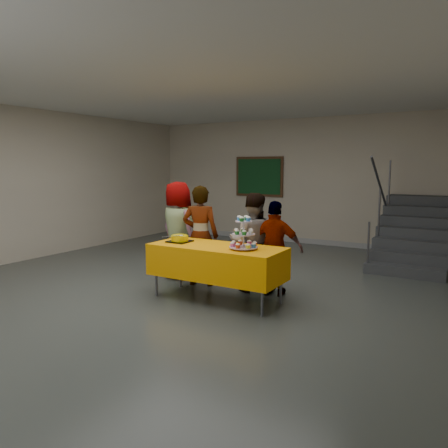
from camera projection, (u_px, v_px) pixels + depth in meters
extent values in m
plane|color=#4C514C|center=(179.00, 293.00, 6.44)|extent=(10.00, 10.00, 0.00)
cube|color=#C2B69C|center=(302.00, 181.00, 10.50)|extent=(8.00, 0.04, 3.00)
cube|color=#C2B69C|center=(8.00, 185.00, 8.27)|extent=(0.04, 10.00, 3.00)
cube|color=silver|center=(176.00, 83.00, 6.05)|extent=(8.00, 10.00, 0.04)
cube|color=#999999|center=(301.00, 240.00, 10.67)|extent=(7.90, 0.03, 0.12)
cylinder|color=#595960|center=(156.00, 271.00, 6.24)|extent=(0.04, 0.04, 0.73)
cylinder|color=#595960|center=(262.00, 288.00, 5.39)|extent=(0.04, 0.04, 0.73)
cylinder|color=#595960|center=(180.00, 264.00, 6.73)|extent=(0.04, 0.04, 0.73)
cylinder|color=#595960|center=(281.00, 278.00, 5.88)|extent=(0.04, 0.04, 0.73)
cube|color=#595960|center=(217.00, 248.00, 6.01)|extent=(1.80, 0.70, 0.02)
cube|color=#FF9B05|center=(217.00, 261.00, 6.04)|extent=(1.88, 0.78, 0.44)
cylinder|color=silver|center=(244.00, 249.00, 5.76)|extent=(0.18, 0.18, 0.01)
cylinder|color=silver|center=(244.00, 233.00, 5.73)|extent=(0.02, 0.02, 0.42)
cylinder|color=silver|center=(244.00, 247.00, 5.75)|extent=(0.38, 0.38, 0.01)
cylinder|color=silver|center=(244.00, 234.00, 5.73)|extent=(0.30, 0.30, 0.01)
cylinder|color=silver|center=(244.00, 221.00, 5.71)|extent=(0.22, 0.22, 0.01)
cube|color=black|center=(180.00, 241.00, 6.31)|extent=(0.30, 0.30, 0.02)
cylinder|color=#F9D000|center=(180.00, 238.00, 6.30)|extent=(0.25, 0.25, 0.07)
ellipsoid|color=#F9D000|center=(180.00, 236.00, 6.30)|extent=(0.25, 0.25, 0.05)
ellipsoid|color=white|center=(181.00, 235.00, 6.25)|extent=(0.08, 0.08, 0.02)
cube|color=silver|center=(173.00, 236.00, 6.20)|extent=(0.30, 0.16, 0.04)
imported|color=#5C5D65|center=(178.00, 230.00, 7.27)|extent=(0.91, 0.73, 1.61)
imported|color=slate|center=(200.00, 236.00, 6.80)|extent=(0.66, 0.54, 1.57)
imported|color=slate|center=(253.00, 242.00, 6.46)|extent=(0.87, 0.78, 1.47)
imported|color=slate|center=(275.00, 248.00, 6.26)|extent=(0.85, 0.46, 1.37)
cube|color=#424447|center=(404.00, 271.00, 7.40)|extent=(1.30, 0.30, 0.18)
cube|color=#424447|center=(407.00, 263.00, 7.65)|extent=(1.30, 0.30, 0.36)
cube|color=#424447|center=(410.00, 255.00, 7.89)|extent=(1.30, 0.30, 0.54)
cube|color=#424447|center=(413.00, 247.00, 8.13)|extent=(1.30, 0.30, 0.72)
cube|color=#424447|center=(415.00, 240.00, 8.38)|extent=(1.30, 0.30, 0.90)
cube|color=#424447|center=(417.00, 233.00, 8.62)|extent=(1.30, 0.30, 1.08)
cube|color=#424447|center=(420.00, 227.00, 8.87)|extent=(1.30, 0.30, 1.26)
cube|color=#424447|center=(421.00, 225.00, 9.12)|extent=(1.30, 0.30, 1.26)
cylinder|color=#595960|center=(368.00, 247.00, 7.62)|extent=(0.04, 0.04, 0.90)
cylinder|color=#595960|center=(379.00, 213.00, 8.23)|extent=(0.04, 0.04, 0.90)
cylinder|color=#595960|center=(389.00, 182.00, 8.92)|extent=(0.04, 0.04, 0.90)
cylinder|color=#595960|center=(381.00, 189.00, 8.21)|extent=(0.04, 1.85, 1.20)
cube|color=#472B16|center=(259.00, 177.00, 11.04)|extent=(1.30, 0.04, 1.00)
cube|color=#16451F|center=(259.00, 177.00, 11.02)|extent=(1.18, 0.02, 0.88)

